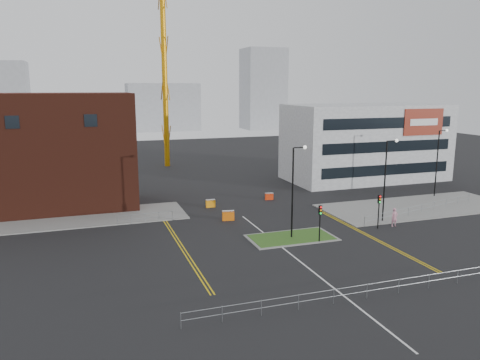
# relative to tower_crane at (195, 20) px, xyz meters

# --- Properties ---
(ground) EXTENTS (200.00, 200.00, 0.00)m
(ground) POSITION_rel_tower_crane_xyz_m (-3.65, -53.88, -26.60)
(ground) COLOR black
(ground) RESTS_ON ground
(pavement_left) EXTENTS (28.00, 8.00, 0.12)m
(pavement_left) POSITION_rel_tower_crane_xyz_m (-23.65, -31.88, -26.54)
(pavement_left) COLOR slate
(pavement_left) RESTS_ON ground
(pavement_right) EXTENTS (24.00, 10.00, 0.12)m
(pavement_right) POSITION_rel_tower_crane_xyz_m (18.35, -39.88, -26.54)
(pavement_right) COLOR slate
(pavement_right) RESTS_ON ground
(island_kerb) EXTENTS (8.60, 4.60, 0.08)m
(island_kerb) POSITION_rel_tower_crane_xyz_m (-1.65, -45.88, -26.56)
(island_kerb) COLOR slate
(island_kerb) RESTS_ON ground
(grass_island) EXTENTS (8.00, 4.00, 0.12)m
(grass_island) POSITION_rel_tower_crane_xyz_m (-1.65, -45.88, -26.54)
(grass_island) COLOR #294F1A
(grass_island) RESTS_ON ground
(brick_building) EXTENTS (24.20, 10.07, 14.24)m
(brick_building) POSITION_rel_tower_crane_xyz_m (-26.63, -25.88, -19.76)
(brick_building) COLOR #491C12
(brick_building) RESTS_ON ground
(office_block) EXTENTS (25.00, 12.20, 12.00)m
(office_block) POSITION_rel_tower_crane_xyz_m (22.35, -21.90, -20.60)
(office_block) COLOR #A0A2A4
(office_block) RESTS_ON ground
(tower_crane) EXTENTS (52.18, 11.30, 38.57)m
(tower_crane) POSITION_rel_tower_crane_xyz_m (0.00, 0.00, 0.00)
(tower_crane) COLOR orange
(tower_crane) RESTS_ON ground
(streetlamp_island) EXTENTS (1.46, 0.36, 9.18)m
(streetlamp_island) POSITION_rel_tower_crane_xyz_m (-1.43, -45.88, -21.19)
(streetlamp_island) COLOR black
(streetlamp_island) RESTS_ON ground
(streetlamp_right_near) EXTENTS (1.46, 0.36, 9.18)m
(streetlamp_right_near) POSITION_rel_tower_crane_xyz_m (10.57, -43.88, -21.19)
(streetlamp_right_near) COLOR black
(streetlamp_right_near) RESTS_ON ground
(streetlamp_right_far) EXTENTS (1.46, 0.36, 9.18)m
(streetlamp_right_far) POSITION_rel_tower_crane_xyz_m (24.57, -35.88, -21.19)
(streetlamp_right_far) COLOR black
(streetlamp_right_far) RESTS_ON ground
(traffic_light_island) EXTENTS (0.28, 0.33, 3.65)m
(traffic_light_island) POSITION_rel_tower_crane_xyz_m (0.35, -47.90, -24.04)
(traffic_light_island) COLOR black
(traffic_light_island) RESTS_ON ground
(traffic_light_right) EXTENTS (0.28, 0.33, 3.65)m
(traffic_light_right) POSITION_rel_tower_crane_xyz_m (8.35, -45.90, -24.04)
(traffic_light_right) COLOR black
(traffic_light_right) RESTS_ON ground
(railing_front) EXTENTS (24.05, 0.05, 1.10)m
(railing_front) POSITION_rel_tower_crane_xyz_m (-3.65, -59.88, -25.82)
(railing_front) COLOR gray
(railing_front) RESTS_ON ground
(railing_left) EXTENTS (6.05, 0.05, 1.10)m
(railing_left) POSITION_rel_tower_crane_xyz_m (-14.65, -35.88, -25.86)
(railing_left) COLOR gray
(railing_left) RESTS_ON ground
(railing_right) EXTENTS (19.05, 5.05, 1.10)m
(railing_right) POSITION_rel_tower_crane_xyz_m (16.85, -42.38, -25.82)
(railing_right) COLOR gray
(railing_right) RESTS_ON ground
(centre_line) EXTENTS (0.15, 30.00, 0.01)m
(centre_line) POSITION_rel_tower_crane_xyz_m (-3.65, -51.88, -26.60)
(centre_line) COLOR silver
(centre_line) RESTS_ON ground
(yellow_left_a) EXTENTS (0.12, 24.00, 0.01)m
(yellow_left_a) POSITION_rel_tower_crane_xyz_m (-12.65, -43.88, -26.60)
(yellow_left_a) COLOR gold
(yellow_left_a) RESTS_ON ground
(yellow_left_b) EXTENTS (0.12, 24.00, 0.01)m
(yellow_left_b) POSITION_rel_tower_crane_xyz_m (-12.35, -43.88, -26.60)
(yellow_left_b) COLOR gold
(yellow_left_b) RESTS_ON ground
(yellow_right_a) EXTENTS (0.12, 20.00, 0.01)m
(yellow_right_a) POSITION_rel_tower_crane_xyz_m (5.85, -47.88, -26.60)
(yellow_right_a) COLOR gold
(yellow_right_a) RESTS_ON ground
(yellow_right_b) EXTENTS (0.12, 20.00, 0.01)m
(yellow_right_b) POSITION_rel_tower_crane_xyz_m (6.15, -47.88, -26.60)
(yellow_right_b) COLOR gold
(yellow_right_b) RESTS_ON ground
(skyline_b) EXTENTS (24.00, 12.00, 16.00)m
(skyline_b) POSITION_rel_tower_crane_xyz_m (6.35, 76.12, -18.60)
(skyline_b) COLOR gray
(skyline_b) RESTS_ON ground
(skyline_c) EXTENTS (14.00, 12.00, 28.00)m
(skyline_c) POSITION_rel_tower_crane_xyz_m (41.35, 71.12, -12.60)
(skyline_c) COLOR gray
(skyline_c) RESTS_ON ground
(skyline_d) EXTENTS (30.00, 12.00, 12.00)m
(skyline_d) POSITION_rel_tower_crane_xyz_m (-11.65, 86.12, -20.60)
(skyline_d) COLOR gray
(skyline_d) RESTS_ON ground
(pedestrian) EXTENTS (0.75, 0.51, 2.00)m
(pedestrian) POSITION_rel_tower_crane_xyz_m (10.47, -45.77, -25.60)
(pedestrian) COLOR pink
(pedestrian) RESTS_ON ground
(barrier_left) EXTENTS (1.39, 0.68, 1.12)m
(barrier_left) POSITION_rel_tower_crane_xyz_m (-5.72, -37.88, -26.00)
(barrier_left) COLOR orange
(barrier_left) RESTS_ON ground
(barrier_mid) EXTENTS (1.17, 0.39, 0.98)m
(barrier_mid) POSITION_rel_tower_crane_xyz_m (-6.07, -31.59, -26.07)
(barrier_mid) COLOR orange
(barrier_mid) RESTS_ON ground
(barrier_right) EXTENTS (1.12, 0.50, 0.91)m
(barrier_right) POSITION_rel_tower_crane_xyz_m (2.35, -30.23, -26.11)
(barrier_right) COLOR red
(barrier_right) RESTS_ON ground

